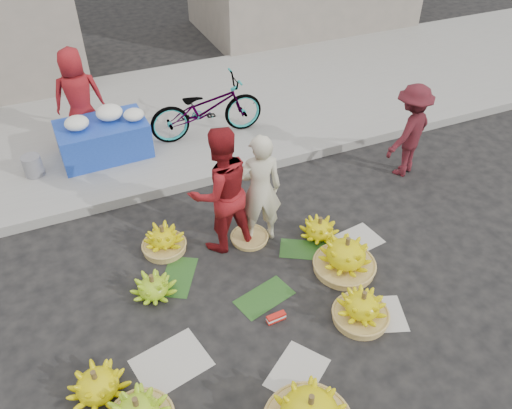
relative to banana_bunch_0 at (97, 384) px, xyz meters
name	(u,v)px	position (x,y,z in m)	size (l,w,h in m)	color
ground	(265,283)	(2.01, 0.65, -0.15)	(80.00, 80.00, 0.00)	black
curb	(203,178)	(2.01, 2.85, -0.08)	(40.00, 0.25, 0.15)	gray
sidewalk	(165,116)	(2.01, 4.95, -0.09)	(40.00, 4.00, 0.12)	gray
newspaper_scatter	(297,335)	(2.01, -0.15, -0.15)	(3.20, 1.80, 0.00)	beige
banana_leaves	(251,274)	(1.91, 0.85, -0.15)	(2.00, 1.00, 0.00)	#1F4A18
banana_bunch_0	(97,384)	(0.00, 0.00, 0.00)	(0.64, 0.64, 0.35)	yellow
banana_bunch_3	(362,308)	(2.73, -0.23, 0.02)	(0.59, 0.59, 0.42)	#B08E4A
banana_bunch_4	(346,256)	(2.97, 0.48, 0.06)	(0.73, 0.73, 0.49)	#B08E4A
banana_bunch_5	(319,229)	(2.98, 1.11, -0.02)	(0.54, 0.54, 0.31)	yellow
banana_bunch_6	(153,287)	(0.78, 1.00, -0.02)	(0.47, 0.47, 0.31)	#78B319
banana_bunch_7	(163,240)	(1.09, 1.67, 0.01)	(0.53, 0.53, 0.39)	#B08E4A
basket_spare	(249,238)	(2.14, 1.41, -0.12)	(0.46, 0.46, 0.05)	#B08E4A
incense_stack	(276,318)	(1.89, 0.11, -0.10)	(0.21, 0.07, 0.09)	red
vendor_cream	(260,190)	(2.28, 1.42, 0.60)	(0.55, 0.36, 1.50)	beige
vendor_red	(220,191)	(1.81, 1.49, 0.67)	(0.80, 0.62, 1.64)	maroon
man_striped	(409,131)	(4.85, 1.90, 0.55)	(0.91, 0.52, 1.41)	maroon
flower_table	(104,137)	(0.83, 3.98, 0.28)	(1.34, 0.87, 0.76)	#1A3BAC
grey_bucket	(33,166)	(-0.24, 3.85, 0.12)	(0.27, 0.27, 0.31)	slate
flower_vendor	(78,97)	(0.63, 4.54, 0.73)	(0.74, 0.48, 1.52)	maroon
bicycle	(206,108)	(2.46, 3.92, 0.45)	(1.84, 0.64, 0.97)	gray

